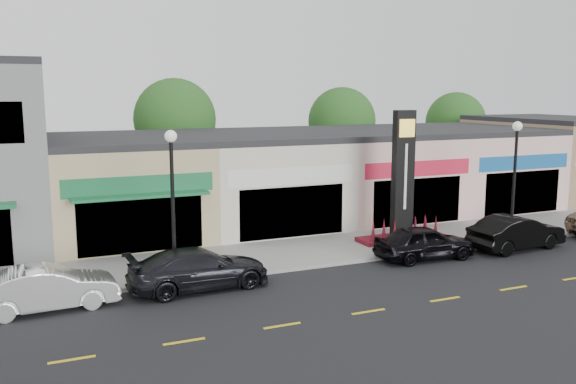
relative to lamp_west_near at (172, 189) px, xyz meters
name	(u,v)px	position (x,y,z in m)	size (l,w,h in m)	color
ground	(396,275)	(8.00, -2.50, -3.48)	(120.00, 120.00, 0.00)	black
sidewalk	(342,247)	(8.00, 1.85, -3.40)	(52.00, 4.30, 0.15)	gray
curb	(368,260)	(8.00, -0.40, -3.40)	(52.00, 0.20, 0.15)	gray
shop_beige	(123,185)	(-0.50, 8.96, -1.08)	(7.00, 10.85, 4.80)	tan
shop_cream	(256,177)	(6.50, 8.97, -1.08)	(7.00, 10.01, 4.80)	beige
shop_pink_w	(368,171)	(13.50, 8.97, -1.08)	(7.00, 10.01, 4.80)	beige
shop_pink_e	(465,165)	(20.50, 8.97, -1.08)	(7.00, 10.01, 4.80)	beige
shop_tan	(549,157)	(27.50, 8.98, -0.83)	(7.00, 10.01, 5.30)	#917754
tree_rear_west	(175,119)	(4.00, 17.00, 1.74)	(5.20, 5.20, 7.83)	#382619
tree_rear_mid	(342,121)	(16.00, 17.00, 1.41)	(4.80, 4.80, 7.29)	#382619
tree_rear_east	(455,122)	(26.00, 17.00, 1.15)	(4.60, 4.60, 6.94)	#382619
lamp_west_near	(172,189)	(0.00, 0.00, 0.00)	(0.44, 0.44, 5.47)	black
lamp_east_near	(515,168)	(16.00, 0.00, 0.00)	(0.44, 0.44, 5.47)	black
pylon_sign	(402,195)	(11.00, 1.70, -1.20)	(4.20, 1.30, 6.00)	#530E1B
car_white_van	(48,288)	(-4.40, -1.24, -2.76)	(4.36, 1.52, 1.44)	white
car_dark_sedan	(199,269)	(0.62, -1.10, -2.74)	(5.07, 2.06, 1.47)	black
car_black_sedan	(424,242)	(10.33, -1.03, -2.75)	(4.26, 1.71, 1.45)	black
car_black_conv	(516,233)	(15.08, -1.29, -2.71)	(4.64, 1.62, 1.53)	black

